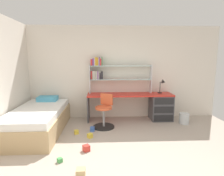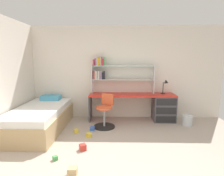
# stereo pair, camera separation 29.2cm
# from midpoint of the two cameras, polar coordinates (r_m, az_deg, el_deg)

# --- Properties ---
(room_shell) EXTENTS (5.77, 6.52, 2.55)m
(room_shell) POSITION_cam_midpoint_polar(r_m,az_deg,el_deg) (3.85, -15.02, 3.00)
(room_shell) COLOR silver
(room_shell) RESTS_ON ground_plane
(desk) EXTENTS (2.28, 0.53, 0.73)m
(desk) POSITION_cam_midpoint_polar(r_m,az_deg,el_deg) (5.14, 14.77, -5.34)
(desk) COLOR red
(desk) RESTS_ON ground_plane
(bookshelf_hutch) EXTENTS (1.69, 0.22, 0.99)m
(bookshelf_hutch) POSITION_cam_midpoint_polar(r_m,az_deg,el_deg) (5.00, 1.80, 4.97)
(bookshelf_hutch) COLOR silver
(bookshelf_hutch) RESTS_ON desk
(desk_lamp) EXTENTS (0.20, 0.17, 0.38)m
(desk_lamp) POSITION_cam_midpoint_polar(r_m,az_deg,el_deg) (5.14, 17.93, 0.99)
(desk_lamp) COLOR black
(desk_lamp) RESTS_ON desk
(swivel_chair) EXTENTS (0.52, 0.52, 0.81)m
(swivel_chair) POSITION_cam_midpoint_polar(r_m,az_deg,el_deg) (4.53, -0.38, -8.12)
(swivel_chair) COLOR black
(swivel_chair) RESTS_ON ground_plane
(bed_platform) EXTENTS (1.06, 2.06, 0.67)m
(bed_platform) POSITION_cam_midpoint_polar(r_m,az_deg,el_deg) (4.62, -19.70, -8.92)
(bed_platform) COLOR tan
(bed_platform) RESTS_ON ground_plane
(waste_bin) EXTENTS (0.25, 0.25, 0.27)m
(waste_bin) POSITION_cam_midpoint_polar(r_m,az_deg,el_deg) (5.11, 23.87, -9.14)
(waste_bin) COLOR silver
(waste_bin) RESTS_ON ground_plane
(toy_block_green_0) EXTENTS (0.10, 0.10, 0.07)m
(toy_block_green_0) POSITION_cam_midpoint_polar(r_m,az_deg,el_deg) (3.35, -14.70, -20.33)
(toy_block_green_0) COLOR #479E51
(toy_block_green_0) RESTS_ON ground_plane
(toy_block_natural_1) EXTENTS (0.13, 0.13, 0.13)m
(toy_block_natural_1) POSITION_cam_midpoint_polar(r_m,az_deg,el_deg) (2.91, -9.09, -24.28)
(toy_block_natural_1) COLOR tan
(toy_block_natural_1) RESTS_ON ground_plane
(toy_block_yellow_2) EXTENTS (0.13, 0.13, 0.09)m
(toy_block_yellow_2) POSITION_cam_midpoint_polar(r_m,az_deg,el_deg) (4.07, -5.14, -14.35)
(toy_block_yellow_2) COLOR gold
(toy_block_yellow_2) RESTS_ON ground_plane
(toy_block_blue_3) EXTENTS (0.10, 0.10, 0.10)m
(toy_block_blue_3) POSITION_cam_midpoint_polar(r_m,az_deg,el_deg) (4.40, -4.19, -12.45)
(toy_block_blue_3) COLOR #3860B7
(toy_block_blue_3) RESTS_ON ground_plane
(toy_block_red_4) EXTENTS (0.15, 0.15, 0.11)m
(toy_block_red_4) POSITION_cam_midpoint_polar(r_m,az_deg,el_deg) (3.56, -6.63, -17.81)
(toy_block_red_4) COLOR red
(toy_block_red_4) RESTS_ON ground_plane
(toy_block_yellow_5) EXTENTS (0.12, 0.12, 0.09)m
(toy_block_yellow_5) POSITION_cam_midpoint_polar(r_m,az_deg,el_deg) (4.32, -9.10, -13.06)
(toy_block_yellow_5) COLOR gold
(toy_block_yellow_5) RESTS_ON ground_plane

